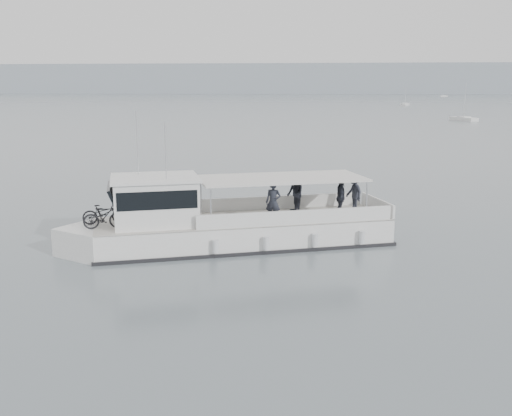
{
  "coord_description": "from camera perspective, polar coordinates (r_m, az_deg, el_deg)",
  "views": [
    {
      "loc": [
        3.01,
        -25.88,
        6.59
      ],
      "look_at": [
        0.91,
        -2.56,
        1.6
      ],
      "focal_mm": 40.0,
      "sensor_mm": 36.0,
      "label": 1
    }
  ],
  "objects": [
    {
      "name": "ground",
      "position": [
        26.87,
        -1.45,
        -2.17
      ],
      "size": [
        1400.0,
        1400.0,
        0.0
      ],
      "primitive_type": "plane",
      "color": "slate",
      "rests_on": "ground"
    },
    {
      "name": "headland",
      "position": [
        585.93,
        4.97,
        12.72
      ],
      "size": [
        1400.0,
        90.0,
        28.0
      ],
      "primitive_type": "cube",
      "color": "#939EA8",
      "rests_on": "ground"
    },
    {
      "name": "tour_boat",
      "position": [
        23.91,
        -4.05,
        -1.61
      ],
      "size": [
        13.81,
        7.12,
        5.86
      ],
      "rotation": [
        0.0,
        0.0,
        0.32
      ],
      "color": "white",
      "rests_on": "ground"
    },
    {
      "name": "moored_fleet",
      "position": [
        211.94,
        -6.91,
        10.27
      ],
      "size": [
        426.64,
        348.27,
        11.37
      ],
      "color": "white",
      "rests_on": "ground"
    }
  ]
}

